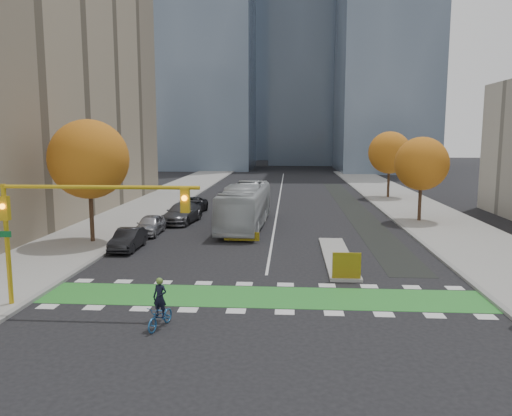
# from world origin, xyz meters

# --- Properties ---
(ground) EXTENTS (300.00, 300.00, 0.00)m
(ground) POSITION_xyz_m (0.00, 0.00, 0.00)
(ground) COLOR black
(ground) RESTS_ON ground
(sidewalk_west) EXTENTS (7.00, 120.00, 0.15)m
(sidewalk_west) POSITION_xyz_m (-13.50, 20.00, 0.07)
(sidewalk_west) COLOR gray
(sidewalk_west) RESTS_ON ground
(sidewalk_east) EXTENTS (7.00, 120.00, 0.15)m
(sidewalk_east) POSITION_xyz_m (13.50, 20.00, 0.07)
(sidewalk_east) COLOR gray
(sidewalk_east) RESTS_ON ground
(curb_west) EXTENTS (0.30, 120.00, 0.16)m
(curb_west) POSITION_xyz_m (-10.00, 20.00, 0.07)
(curb_west) COLOR gray
(curb_west) RESTS_ON ground
(curb_east) EXTENTS (0.30, 120.00, 0.16)m
(curb_east) POSITION_xyz_m (10.00, 20.00, 0.07)
(curb_east) COLOR gray
(curb_east) RESTS_ON ground
(bike_crossing) EXTENTS (20.00, 3.00, 0.01)m
(bike_crossing) POSITION_xyz_m (0.00, 1.50, 0.01)
(bike_crossing) COLOR #2B842D
(bike_crossing) RESTS_ON ground
(centre_line) EXTENTS (0.15, 70.00, 0.01)m
(centre_line) POSITION_xyz_m (0.00, 40.00, 0.01)
(centre_line) COLOR silver
(centre_line) RESTS_ON ground
(bike_lane_paint) EXTENTS (2.50, 50.00, 0.01)m
(bike_lane_paint) POSITION_xyz_m (7.50, 30.00, 0.01)
(bike_lane_paint) COLOR black
(bike_lane_paint) RESTS_ON ground
(median_island) EXTENTS (1.60, 10.00, 0.16)m
(median_island) POSITION_xyz_m (4.00, 9.00, 0.08)
(median_island) COLOR gray
(median_island) RESTS_ON ground
(hazard_board) EXTENTS (1.40, 0.12, 1.30)m
(hazard_board) POSITION_xyz_m (4.00, 4.20, 0.80)
(hazard_board) COLOR yellow
(hazard_board) RESTS_ON median_island
(tower_nw) EXTENTS (22.00, 22.00, 70.00)m
(tower_nw) POSITION_xyz_m (-18.00, 90.00, 35.00)
(tower_nw) COLOR #47566B
(tower_nw) RESTS_ON ground
(tower_ne) EXTENTS (18.00, 24.00, 60.00)m
(tower_ne) POSITION_xyz_m (20.00, 85.00, 30.00)
(tower_ne) COLOR #47566B
(tower_ne) RESTS_ON ground
(tower_far) EXTENTS (26.00, 26.00, 80.00)m
(tower_far) POSITION_xyz_m (-4.00, 140.00, 40.00)
(tower_far) COLOR #47566B
(tower_far) RESTS_ON ground
(tree_west) EXTENTS (5.20, 5.20, 8.22)m
(tree_west) POSITION_xyz_m (-12.00, 12.00, 5.62)
(tree_west) COLOR #332114
(tree_west) RESTS_ON ground
(tree_east_near) EXTENTS (4.40, 4.40, 7.08)m
(tree_east_near) POSITION_xyz_m (12.00, 22.00, 4.86)
(tree_east_near) COLOR #332114
(tree_east_near) RESTS_ON ground
(tree_east_far) EXTENTS (4.80, 4.80, 7.65)m
(tree_east_far) POSITION_xyz_m (12.50, 38.00, 5.24)
(tree_east_far) COLOR #332114
(tree_east_far) RESTS_ON ground
(traffic_signal_west) EXTENTS (8.53, 0.56, 5.20)m
(traffic_signal_west) POSITION_xyz_m (-7.93, -0.51, 4.03)
(traffic_signal_west) COLOR #BF9914
(traffic_signal_west) RESTS_ON ground
(cyclist) EXTENTS (1.02, 1.78, 1.94)m
(cyclist) POSITION_xyz_m (-3.63, -2.38, 0.65)
(cyclist) COLOR #215C98
(cyclist) RESTS_ON ground
(bus) EXTENTS (3.40, 12.27, 3.38)m
(bus) POSITION_xyz_m (-2.30, 18.60, 1.69)
(bus) COLOR #B9BEC1
(bus) RESTS_ON ground
(parked_car_a) EXTENTS (1.75, 4.18, 1.41)m
(parked_car_a) POSITION_xyz_m (-9.00, 15.28, 0.71)
(parked_car_a) COLOR #A3A3A8
(parked_car_a) RESTS_ON ground
(parked_car_b) EXTENTS (1.43, 4.06, 1.34)m
(parked_car_b) POSITION_xyz_m (-9.00, 10.28, 0.67)
(parked_car_b) COLOR black
(parked_car_b) RESTS_ON ground
(parked_car_c) EXTENTS (2.92, 5.77, 1.61)m
(parked_car_c) POSITION_xyz_m (-7.71, 20.28, 0.80)
(parked_car_c) COLOR #515156
(parked_car_c) RESTS_ON ground
(parked_car_d) EXTENTS (2.77, 5.44, 1.47)m
(parked_car_d) POSITION_xyz_m (-8.06, 25.28, 0.74)
(parked_car_d) COLOR black
(parked_car_d) RESTS_ON ground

